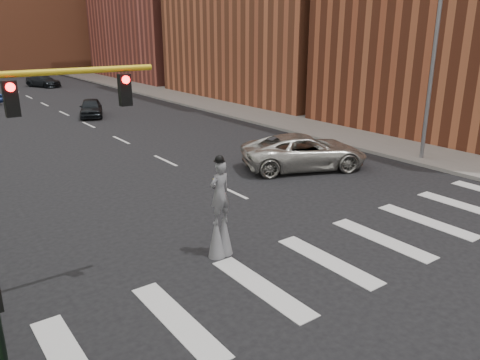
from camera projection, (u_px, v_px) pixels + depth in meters
ground_plane at (382, 262)px, 14.07m from camera, size 160.00×160.00×0.00m
sidewalk_right at (236, 109)px, 40.26m from camera, size 5.00×90.00×0.18m
building_far at (170, 3)px, 64.81m from camera, size 16.00×22.00×20.00m
building_backdrop at (9, 13)px, 74.59m from camera, size 26.00×14.00×18.00m
streetlight at (431, 66)px, 23.28m from camera, size 2.05×0.20×9.00m
secondary_signal at (1, 347)px, 7.31m from camera, size 0.25×0.21×3.23m
stilt_performer at (220, 215)px, 14.09m from camera, size 0.84×0.56×3.21m
suv_crossing at (304, 152)px, 23.24m from camera, size 6.81×5.08×1.72m
car_near at (91, 108)px, 37.05m from camera, size 3.02×4.48×1.42m
car_far at (43, 81)px, 55.98m from camera, size 3.72×5.19×1.40m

